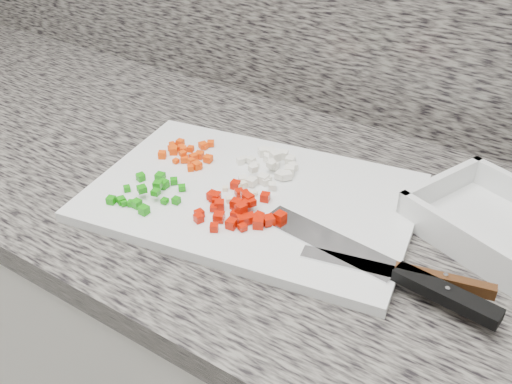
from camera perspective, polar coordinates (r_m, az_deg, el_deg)
cabinet at (r=1.23m, az=0.49°, el=-18.20°), size 3.92×0.62×0.86m
countertop at (r=0.91m, az=0.62°, el=-0.62°), size 3.96×0.64×0.04m
cutting_board at (r=0.87m, az=-0.38°, el=-0.51°), size 0.53×0.40×0.02m
carrot_pile at (r=0.96m, az=-6.82°, el=3.84°), size 0.10×0.10×0.02m
onion_pile at (r=0.91m, az=1.45°, el=2.61°), size 0.10×0.12×0.02m
green_pepper_pile at (r=0.87m, az=-10.77°, el=0.12°), size 0.10×0.11×0.02m
red_pepper_pile at (r=0.81m, az=-1.81°, el=-1.72°), size 0.13×0.12×0.02m
garlic_pile at (r=0.86m, az=-1.45°, el=0.03°), size 0.06×0.06×0.01m
chef_knife at (r=0.73m, az=14.41°, el=-8.01°), size 0.33×0.07×0.02m
paring_knife at (r=0.74m, az=15.95°, el=-8.05°), size 0.24×0.07×0.02m
tray at (r=0.86m, az=23.75°, el=-3.68°), size 0.29×0.25×0.05m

